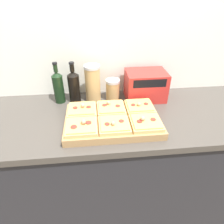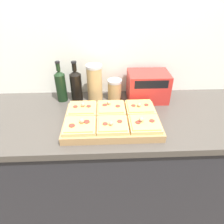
{
  "view_description": "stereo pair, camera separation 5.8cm",
  "coord_description": "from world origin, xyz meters",
  "px_view_note": "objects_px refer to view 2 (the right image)",
  "views": [
    {
      "loc": [
        -0.06,
        -0.72,
        1.62
      ],
      "look_at": [
        0.04,
        0.26,
        0.98
      ],
      "focal_mm": 32.0,
      "sensor_mm": 36.0,
      "label": 1
    },
    {
      "loc": [
        -0.0,
        -0.72,
        1.62
      ],
      "look_at": [
        0.04,
        0.26,
        0.98
      ],
      "focal_mm": 32.0,
      "sensor_mm": 36.0,
      "label": 2
    }
  ],
  "objects_px": {
    "grain_jar_tall": "(95,83)",
    "toaster_oven": "(148,86)",
    "olive_oil_bottle": "(61,85)",
    "grain_jar_short": "(115,90)",
    "cutting_board": "(112,121)",
    "wine_bottle": "(77,85)"
  },
  "relations": [
    {
      "from": "toaster_oven",
      "to": "grain_jar_short",
      "type": "bearing_deg",
      "value": 177.92
    },
    {
      "from": "wine_bottle",
      "to": "grain_jar_tall",
      "type": "relative_size",
      "value": 1.1
    },
    {
      "from": "grain_jar_tall",
      "to": "toaster_oven",
      "type": "distance_m",
      "value": 0.37
    },
    {
      "from": "grain_jar_tall",
      "to": "grain_jar_short",
      "type": "relative_size",
      "value": 1.73
    },
    {
      "from": "cutting_board",
      "to": "toaster_oven",
      "type": "bearing_deg",
      "value": 48.07
    },
    {
      "from": "cutting_board",
      "to": "grain_jar_short",
      "type": "distance_m",
      "value": 0.31
    },
    {
      "from": "wine_bottle",
      "to": "cutting_board",
      "type": "bearing_deg",
      "value": -52.43
    },
    {
      "from": "cutting_board",
      "to": "wine_bottle",
      "type": "relative_size",
      "value": 1.95
    },
    {
      "from": "grain_jar_tall",
      "to": "cutting_board",
      "type": "bearing_deg",
      "value": -70.91
    },
    {
      "from": "grain_jar_tall",
      "to": "olive_oil_bottle",
      "type": "bearing_deg",
      "value": 180.0
    },
    {
      "from": "wine_bottle",
      "to": "grain_jar_short",
      "type": "distance_m",
      "value": 0.27
    },
    {
      "from": "olive_oil_bottle",
      "to": "wine_bottle",
      "type": "relative_size",
      "value": 1.01
    },
    {
      "from": "cutting_board",
      "to": "toaster_oven",
      "type": "distance_m",
      "value": 0.4
    },
    {
      "from": "olive_oil_bottle",
      "to": "toaster_oven",
      "type": "height_order",
      "value": "olive_oil_bottle"
    },
    {
      "from": "grain_jar_short",
      "to": "toaster_oven",
      "type": "distance_m",
      "value": 0.23
    },
    {
      "from": "cutting_board",
      "to": "olive_oil_bottle",
      "type": "xyz_separation_m",
      "value": [
        -0.34,
        0.3,
        0.09
      ]
    },
    {
      "from": "cutting_board",
      "to": "olive_oil_bottle",
      "type": "height_order",
      "value": "olive_oil_bottle"
    },
    {
      "from": "cutting_board",
      "to": "wine_bottle",
      "type": "height_order",
      "value": "wine_bottle"
    },
    {
      "from": "cutting_board",
      "to": "olive_oil_bottle",
      "type": "distance_m",
      "value": 0.46
    },
    {
      "from": "olive_oil_bottle",
      "to": "grain_jar_short",
      "type": "relative_size",
      "value": 1.92
    },
    {
      "from": "olive_oil_bottle",
      "to": "grain_jar_tall",
      "type": "xyz_separation_m",
      "value": [
        0.23,
        0.0,
        0.01
      ]
    },
    {
      "from": "olive_oil_bottle",
      "to": "grain_jar_short",
      "type": "height_order",
      "value": "olive_oil_bottle"
    }
  ]
}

